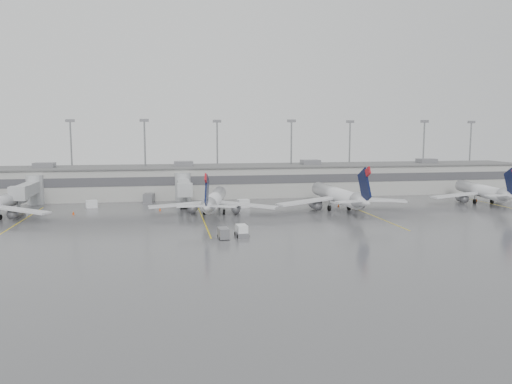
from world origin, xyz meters
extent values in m
plane|color=#4D4D4F|center=(0.00, 0.00, 0.00)|extent=(260.00, 260.00, 0.00)
cube|color=#AAAAA5|center=(0.00, 58.00, 4.00)|extent=(150.00, 16.00, 8.00)
cube|color=#47474C|center=(0.00, 49.95, 5.00)|extent=(150.00, 0.15, 2.20)
cube|color=#606060|center=(0.00, 58.00, 8.05)|extent=(152.00, 17.00, 0.30)
cube|color=slate|center=(-55.00, 58.00, 8.80)|extent=(5.00, 4.00, 1.30)
cube|color=slate|center=(50.00, 58.00, 8.80)|extent=(5.00, 4.00, 1.30)
cylinder|color=gray|center=(-50.00, 67.50, 10.00)|extent=(0.44, 0.44, 20.00)
cube|color=slate|center=(-50.00, 67.50, 20.20)|extent=(2.40, 0.50, 0.80)
cylinder|color=gray|center=(-30.00, 60.00, 10.00)|extent=(0.44, 0.44, 20.00)
cube|color=slate|center=(-30.00, 60.00, 20.20)|extent=(2.40, 0.50, 0.80)
cylinder|color=gray|center=(-10.00, 67.50, 10.00)|extent=(0.44, 0.44, 20.00)
cube|color=slate|center=(-10.00, 67.50, 20.20)|extent=(2.40, 0.50, 0.80)
cylinder|color=gray|center=(10.00, 60.00, 10.00)|extent=(0.44, 0.44, 20.00)
cube|color=slate|center=(10.00, 60.00, 20.20)|extent=(2.40, 0.50, 0.80)
cylinder|color=gray|center=(30.00, 67.50, 10.00)|extent=(0.44, 0.44, 20.00)
cube|color=slate|center=(30.00, 67.50, 20.20)|extent=(2.40, 0.50, 0.80)
cylinder|color=gray|center=(50.00, 60.00, 10.00)|extent=(0.44, 0.44, 20.00)
cube|color=slate|center=(50.00, 60.00, 20.20)|extent=(2.40, 0.50, 0.80)
cylinder|color=gray|center=(70.00, 67.50, 10.00)|extent=(0.44, 0.44, 20.00)
cube|color=slate|center=(70.00, 67.50, 20.20)|extent=(2.40, 0.50, 0.80)
cylinder|color=#ACAFB2|center=(-55.50, 50.00, 3.50)|extent=(4.00, 4.00, 7.00)
cube|color=#ACAFB2|center=(-55.50, 43.50, 4.30)|extent=(2.80, 13.00, 2.60)
cube|color=#ACAFB2|center=(-55.50, 36.00, 4.30)|extent=(3.40, 2.40, 3.00)
cylinder|color=gray|center=(-55.50, 36.00, 1.40)|extent=(0.70, 0.70, 2.80)
cube|color=black|center=(-55.50, 36.00, 0.35)|extent=(2.20, 1.20, 0.70)
cylinder|color=#ACAFB2|center=(-20.50, 50.00, 3.50)|extent=(4.00, 4.00, 7.00)
cube|color=#ACAFB2|center=(-20.50, 43.50, 4.30)|extent=(2.80, 13.00, 2.60)
cube|color=#ACAFB2|center=(-20.50, 36.00, 4.30)|extent=(3.40, 2.40, 3.00)
cylinder|color=gray|center=(-20.50, 36.00, 1.40)|extent=(0.70, 0.70, 2.80)
cube|color=black|center=(-20.50, 36.00, 0.35)|extent=(2.20, 1.20, 0.70)
cube|color=yellow|center=(-52.50, 24.00, 0.01)|extent=(0.25, 40.00, 0.01)
cube|color=yellow|center=(-17.50, 24.00, 0.01)|extent=(0.25, 40.00, 0.01)
cube|color=yellow|center=(17.50, 24.00, 0.01)|extent=(0.25, 40.00, 0.01)
cube|color=yellow|center=(52.50, 24.00, 0.01)|extent=(0.25, 40.00, 0.01)
cone|color=silver|center=(-55.75, 42.68, 2.94)|extent=(3.49, 3.35, 2.94)
cube|color=silver|center=(-52.50, 26.61, 2.16)|extent=(12.21, 8.79, 0.34)
cylinder|color=black|center=(-56.52, 39.44, 0.44)|extent=(0.54, 0.94, 0.88)
cylinder|color=black|center=(-56.99, 28.48, 0.54)|extent=(0.68, 1.15, 1.08)
cylinder|color=silver|center=(-14.41, 29.45, 3.00)|extent=(7.33, 22.13, 3.00)
cone|color=silver|center=(-11.94, 41.59, 3.00)|extent=(3.50, 3.34, 3.00)
cone|color=silver|center=(-17.07, 16.43, 3.40)|extent=(3.93, 5.49, 3.00)
cube|color=silver|center=(-21.82, 28.11, 2.20)|extent=(13.20, 4.05, 0.35)
cube|color=silver|center=(-8.12, 25.31, 2.20)|extent=(12.58, 8.66, 0.35)
cube|color=black|center=(-17.17, 15.94, 6.29)|extent=(1.42, 5.57, 6.53)
cube|color=#A80C16|center=(-17.43, 14.67, 8.89)|extent=(0.70, 2.04, 1.90)
cylinder|color=black|center=(-12.61, 38.26, 0.45)|extent=(0.52, 0.95, 0.90)
cylinder|color=black|center=(-16.87, 27.91, 0.55)|extent=(0.66, 1.17, 1.10)
cylinder|color=black|center=(-12.76, 27.07, 0.55)|extent=(0.66, 1.17, 1.10)
cylinder|color=silver|center=(12.77, 30.06, 3.28)|extent=(4.07, 24.15, 3.28)
cone|color=silver|center=(12.32, 43.61, 3.28)|extent=(3.38, 3.17, 3.28)
cone|color=silver|center=(13.25, 15.52, 3.72)|extent=(3.46, 5.57, 3.28)
cube|color=silver|center=(5.22, 26.75, 2.41)|extent=(14.34, 7.51, 0.38)
cube|color=silver|center=(20.52, 27.25, 2.41)|extent=(14.45, 6.68, 0.38)
cube|color=black|center=(13.27, 14.98, 6.89)|extent=(0.53, 6.17, 7.15)
cube|color=#A80C16|center=(13.32, 13.56, 9.73)|extent=(0.40, 2.22, 2.08)
cylinder|color=black|center=(12.45, 39.90, 0.49)|extent=(0.42, 1.00, 0.98)
cylinder|color=black|center=(10.55, 27.80, 0.60)|extent=(0.53, 1.22, 1.20)
cylinder|color=black|center=(15.14, 27.95, 0.60)|extent=(0.53, 1.22, 1.20)
cylinder|color=silver|center=(50.94, 33.61, 3.01)|extent=(6.49, 22.29, 3.01)
cone|color=silver|center=(52.92, 45.90, 3.01)|extent=(3.42, 3.26, 3.01)
cone|color=silver|center=(48.81, 20.42, 3.41)|extent=(3.77, 5.44, 3.01)
cube|color=silver|center=(43.55, 31.95, 2.21)|extent=(13.30, 4.59, 0.35)
cube|color=black|center=(48.73, 19.92, 6.33)|extent=(1.20, 5.63, 6.57)
cylinder|color=black|center=(52.37, 42.53, 0.45)|extent=(0.49, 0.95, 0.90)
cylinder|color=black|center=(48.53, 31.96, 0.55)|extent=(0.62, 1.16, 1.10)
cylinder|color=black|center=(52.70, 31.29, 0.55)|extent=(0.62, 1.16, 1.10)
cube|color=white|center=(-12.35, 4.69, 0.98)|extent=(1.81, 2.72, 1.96)
cube|color=slate|center=(-12.35, 4.69, 0.38)|extent=(2.05, 3.17, 0.76)
cylinder|color=black|center=(-13.29, 5.72, 0.30)|extent=(0.28, 0.62, 0.61)
cylinder|color=black|center=(-11.55, 5.84, 0.30)|extent=(0.28, 0.62, 0.61)
cylinder|color=black|center=(-13.14, 3.55, 0.30)|extent=(0.28, 0.62, 0.61)
cylinder|color=black|center=(-11.41, 3.67, 0.30)|extent=(0.28, 0.62, 0.61)
cube|color=slate|center=(-15.55, 3.49, 0.94)|extent=(1.77, 2.87, 1.68)
cylinder|color=black|center=(-16.31, 4.43, 0.28)|extent=(0.25, 0.57, 0.55)
cylinder|color=black|center=(-14.79, 2.55, 0.28)|extent=(0.25, 0.57, 0.55)
cube|color=white|center=(-41.52, 41.71, 0.87)|extent=(2.80, 2.23, 1.73)
cube|color=white|center=(-7.29, 36.04, 0.92)|extent=(2.93, 2.30, 1.84)
cube|color=white|center=(15.53, 39.41, 0.79)|extent=(2.62, 2.19, 1.58)
cube|color=slate|center=(-28.86, 47.95, 1.10)|extent=(2.83, 3.88, 2.21)
cone|color=#E04304|center=(-43.91, 32.64, 0.37)|extent=(0.46, 0.46, 0.74)
cone|color=#E04304|center=(-26.06, 34.68, 0.35)|extent=(0.44, 0.44, 0.70)
cone|color=#E04304|center=(14.78, 33.79, 0.32)|extent=(0.41, 0.41, 0.65)
cone|color=#E04304|center=(51.71, 35.99, 0.37)|extent=(0.47, 0.47, 0.74)
camera|label=1|loc=(-24.35, -75.78, 17.45)|focal=35.00mm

